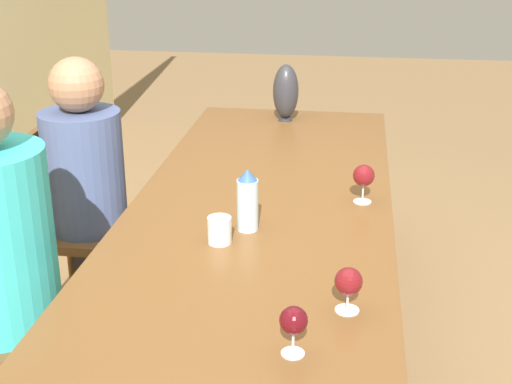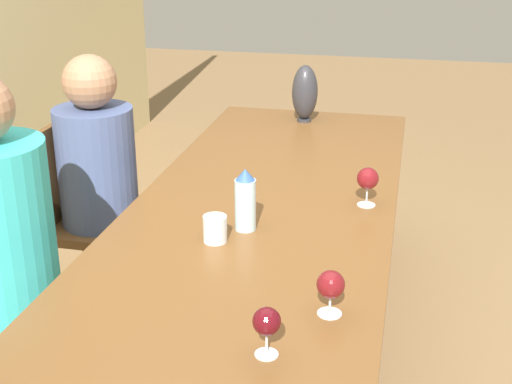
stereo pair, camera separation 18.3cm
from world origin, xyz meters
name	(u,v)px [view 2 (the right image)]	position (x,y,z in m)	size (l,w,h in m)	color
ground_plane	(259,381)	(0.00, 0.00, 0.00)	(14.00, 14.00, 0.00)	olive
dining_table	(259,227)	(0.00, 0.00, 0.69)	(2.90, 0.99, 0.75)	brown
water_bottle	(245,200)	(-0.15, 0.01, 0.86)	(0.07, 0.07, 0.22)	#ADCCD6
water_tumbler	(215,229)	(-0.27, 0.09, 0.79)	(0.08, 0.08, 0.09)	silver
vase	(305,93)	(1.24, 0.03, 0.90)	(0.13, 0.13, 0.30)	#2D2D33
wine_glass_0	(331,285)	(-0.65, -0.34, 0.84)	(0.08, 0.08, 0.13)	silver
wine_glass_2	(267,322)	(-0.88, -0.21, 0.84)	(0.07, 0.07, 0.13)	silver
wine_glass_3	(368,179)	(0.16, -0.38, 0.85)	(0.08, 0.08, 0.15)	silver
chair_far	(87,215)	(0.36, 0.88, 0.50)	(0.44, 0.44, 0.92)	brown
person_near	(3,254)	(-0.43, 0.79, 0.70)	(0.39, 0.39, 1.33)	#2D2D38
person_far	(101,182)	(0.36, 0.79, 0.67)	(0.34, 0.34, 1.23)	#2D2D38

